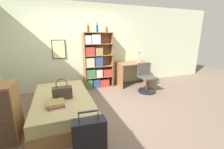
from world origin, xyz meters
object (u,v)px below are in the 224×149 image
at_px(desk_chair, 146,83).
at_px(bookcase, 96,64).
at_px(bed, 63,106).
at_px(desk_lamp, 140,53).
at_px(suitcase, 90,141).
at_px(bottle_clear, 107,30).
at_px(desk, 132,70).
at_px(bottle_green, 88,29).
at_px(bottle_brown, 97,28).
at_px(handbag, 62,92).
at_px(book_stack_on_bed, 56,104).

bearing_deg(desk_chair, bookcase, 144.91).
height_order(bed, desk_lamp, desk_lamp).
relative_size(bed, suitcase, 2.67).
distance_m(bottle_clear, desk, 1.55).
height_order(suitcase, desk_chair, desk_chair).
relative_size(bed, desk_lamp, 4.56).
xyz_separation_m(bookcase, desk, (1.21, -0.18, -0.26)).
relative_size(bookcase, bottle_green, 6.87).
relative_size(bottle_green, bottle_brown, 0.88).
bearing_deg(bookcase, desk_lamp, -6.81).
distance_m(bookcase, bottle_clear, 1.09).
bearing_deg(bookcase, desk_chair, -35.09).
bearing_deg(desk_lamp, desk, -179.40).
height_order(bottle_clear, desk, bottle_clear).
relative_size(bookcase, desk_chair, 2.04).
height_order(bed, bottle_brown, bottle_brown).
xyz_separation_m(handbag, desk, (2.32, 1.48, -0.07)).
bearing_deg(bottle_clear, desk_lamp, -8.53).
relative_size(suitcase, bottle_green, 2.96).
bearing_deg(bottle_green, book_stack_on_bed, -118.04).
relative_size(book_stack_on_bed, bottle_green, 1.54).
height_order(book_stack_on_bed, desk, desk).
bearing_deg(bed, bottle_green, 58.33).
bearing_deg(book_stack_on_bed, bottle_brown, 55.96).
distance_m(bottle_green, desk_lamp, 1.86).
bearing_deg(handbag, desk, 32.57).
relative_size(suitcase, bottle_clear, 3.93).
relative_size(bed, bookcase, 1.15).
height_order(bed, handbag, handbag).
xyz_separation_m(handbag, desk_chair, (2.41, 0.75, -0.32)).
bearing_deg(desk, book_stack_on_bed, -143.98).
height_order(bookcase, bottle_brown, bottle_brown).
bearing_deg(bottle_brown, desk, -7.03).
relative_size(bottle_brown, bottle_clear, 1.51).
bearing_deg(bottle_clear, handbag, -131.75).
xyz_separation_m(bed, desk_chair, (2.41, 0.59, 0.04)).
relative_size(bottle_brown, desk, 0.28).
distance_m(handbag, bookcase, 2.01).
relative_size(bottle_brown, desk_lamp, 0.66).
bearing_deg(bed, bottle_brown, 51.14).
height_order(book_stack_on_bed, desk_lamp, desk_lamp).
distance_m(bed, desk_chair, 2.48).
bearing_deg(bookcase, bed, -126.85).
height_order(suitcase, desk_lamp, desk_lamp).
bearing_deg(desk_chair, bottle_brown, 144.80).
distance_m(bottle_green, desk, 1.94).
distance_m(handbag, bottle_green, 2.24).
xyz_separation_m(book_stack_on_bed, bookcase, (1.25, 1.96, 0.28)).
height_order(bottle_green, desk, bottle_green).
bearing_deg(book_stack_on_bed, bookcase, 57.58).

